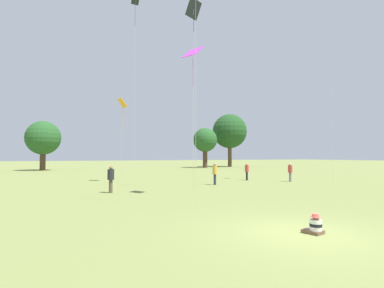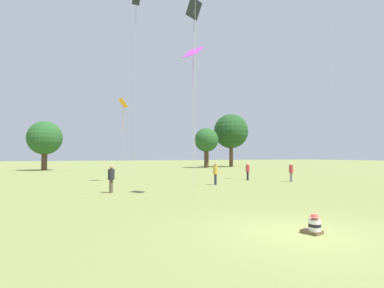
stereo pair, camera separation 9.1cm
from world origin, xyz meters
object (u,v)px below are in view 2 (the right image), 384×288
Objects in this scene: person_standing_1 at (111,177)px; distant_tree_1 at (231,131)px; distant_tree_0 at (45,138)px; person_standing_3 at (248,170)px; person_standing_0 at (291,171)px; kite_6 at (193,56)px; person_standing_2 at (215,172)px; kite_5 at (194,13)px; seated_toddler at (314,226)px; kite_2 at (123,106)px; kite_1 at (136,15)px; distant_tree_2 at (206,140)px.

distant_tree_1 is (30.56, 35.44, 6.52)m from person_standing_1.
distant_tree_0 reaches higher than person_standing_1.
person_standing_3 is at bearing 6.47° from person_standing_1.
kite_6 is at bearing -178.20° from person_standing_0.
distant_tree_0 is at bearing -131.10° from person_standing_2.
kite_5 reaches higher than distant_tree_1.
seated_toddler is 0.08× the size of kite_2.
kite_1 is (-4.58, 7.10, 14.52)m from person_standing_2.
kite_6 is 38.00m from distant_tree_0.
person_standing_0 is (11.88, 13.71, 0.72)m from seated_toddler.
kite_1 is 2.24× the size of distant_tree_2.
kite_6 reaches higher than distant_tree_2.
person_standing_1 is at bearing -77.74° from person_standing_3.
distant_tree_0 is (-20.21, 31.90, 4.07)m from person_standing_0.
person_standing_2 is 0.15× the size of distant_tree_1.
distant_tree_1 is at bearing 44.53° from person_standing_0.
person_standing_0 is at bearing -57.64° from distant_tree_0.
person_standing_1 is 34.06m from distant_tree_0.
kite_2 is at bearing -129.78° from distant_tree_2.
person_standing_3 is (12.97, 4.40, -0.01)m from person_standing_1.
kite_6 is at bearing -12.60° from person_standing_2.
distant_tree_2 is (19.53, 36.34, -2.57)m from kite_6.
distant_tree_1 reaches higher than kite_2.
person_standing_2 is at bearing -116.08° from distant_tree_2.
kite_2 is 0.85× the size of kite_6.
person_standing_3 is 0.14× the size of distant_tree_1.
distant_tree_1 reaches higher than person_standing_1.
kite_6 is 41.33m from distant_tree_2.
kite_6 is (1.70, -10.84, 1.25)m from kite_2.
person_standing_3 is at bearing -110.09° from distant_tree_2.
person_standing_0 is 1.02× the size of person_standing_3.
kite_6 is 1.09× the size of distant_tree_2.
person_standing_0 is 0.12× the size of kite_5.
person_standing_1 is (-15.52, -1.58, -0.01)m from person_standing_0.
person_standing_3 is (4.79, 2.58, -0.05)m from person_standing_2.
distant_tree_0 is at bearing 178.82° from distant_tree_2.
person_standing_3 is 34.28m from distant_tree_0.
distant_tree_2 is at bearing -179.31° from person_standing_2.
distant_tree_2 is at bearing -1.18° from distant_tree_0.
person_standing_0 is 3.80m from person_standing_3.
distant_tree_0 is at bearing 50.96° from kite_2.
person_standing_2 reaches higher than seated_toddler.
kite_5 is (1.92, 12.23, 11.98)m from seated_toddler.
distant_tree_1 reaches higher than distant_tree_0.
kite_1 is at bearing -129.54° from distant_tree_2.
kite_2 is at bearing 80.37° from seated_toddler.
person_standing_2 is 34.42m from distant_tree_0.
person_standing_1 is 0.97× the size of person_standing_2.
kite_2 reaches higher than person_standing_3.
distant_tree_2 reaches higher than person_standing_3.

